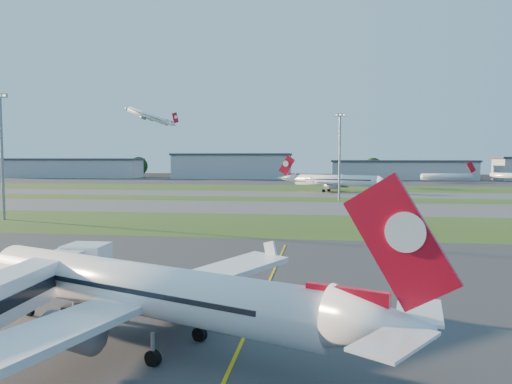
% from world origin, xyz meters
% --- Properties ---
extents(ground, '(700.00, 700.00, 0.00)m').
position_xyz_m(ground, '(0.00, 0.00, 0.00)').
color(ground, black).
rests_on(ground, ground).
extents(apron_near, '(300.00, 70.00, 0.01)m').
position_xyz_m(apron_near, '(0.00, 0.00, 0.01)').
color(apron_near, '#333335').
rests_on(apron_near, ground).
extents(grass_strip_a, '(300.00, 34.00, 0.01)m').
position_xyz_m(grass_strip_a, '(0.00, 52.00, 0.01)').
color(grass_strip_a, '#354C19').
rests_on(grass_strip_a, ground).
extents(taxiway_a, '(300.00, 32.00, 0.01)m').
position_xyz_m(taxiway_a, '(0.00, 85.00, 0.01)').
color(taxiway_a, '#515154').
rests_on(taxiway_a, ground).
extents(grass_strip_b, '(300.00, 18.00, 0.01)m').
position_xyz_m(grass_strip_b, '(0.00, 110.00, 0.01)').
color(grass_strip_b, '#354C19').
rests_on(grass_strip_b, ground).
extents(taxiway_b, '(300.00, 26.00, 0.01)m').
position_xyz_m(taxiway_b, '(0.00, 132.00, 0.01)').
color(taxiway_b, '#515154').
rests_on(taxiway_b, ground).
extents(grass_strip_c, '(300.00, 40.00, 0.01)m').
position_xyz_m(grass_strip_c, '(0.00, 165.00, 0.01)').
color(grass_strip_c, '#354C19').
rests_on(grass_strip_c, ground).
extents(apron_far, '(400.00, 80.00, 0.01)m').
position_xyz_m(apron_far, '(0.00, 225.00, 0.01)').
color(apron_far, '#333335').
rests_on(apron_far, ground).
extents(yellow_line, '(0.25, 60.00, 0.02)m').
position_xyz_m(yellow_line, '(5.00, 0.00, 0.00)').
color(yellow_line, gold).
rests_on(yellow_line, ground).
extents(airliner_parked, '(32.72, 27.78, 10.80)m').
position_xyz_m(airliner_parked, '(-1.59, -10.17, 3.79)').
color(airliner_parked, white).
rests_on(airliner_parked, ground).
extents(airliner_taxiing, '(37.29, 31.60, 12.22)m').
position_xyz_m(airliner_taxiing, '(14.39, 143.07, 4.29)').
color(airliner_taxiing, white).
rests_on(airliner_taxiing, ground).
extents(airliner_departing, '(28.35, 23.98, 8.85)m').
position_xyz_m(airliner_departing, '(-79.73, 206.97, 34.02)').
color(airliner_departing, white).
extents(mini_jet_near, '(28.09, 9.70, 9.48)m').
position_xyz_m(mini_jet_near, '(71.13, 216.96, 3.28)').
color(mini_jet_near, white).
rests_on(mini_jet_near, ground).
extents(light_mast_west, '(3.20, 0.70, 25.80)m').
position_xyz_m(light_mast_west, '(-55.00, 52.00, 14.81)').
color(light_mast_west, gray).
rests_on(light_mast_west, ground).
extents(light_mast_centre, '(3.20, 0.70, 25.80)m').
position_xyz_m(light_mast_centre, '(15.00, 108.00, 14.81)').
color(light_mast_centre, gray).
rests_on(light_mast_centre, ground).
extents(hangar_far_west, '(91.80, 23.00, 12.20)m').
position_xyz_m(hangar_far_west, '(-150.00, 255.00, 6.14)').
color(hangar_far_west, gray).
rests_on(hangar_far_west, ground).
extents(hangar_west, '(71.40, 23.00, 15.20)m').
position_xyz_m(hangar_west, '(-45.00, 255.00, 7.64)').
color(hangar_west, gray).
rests_on(hangar_west, ground).
extents(hangar_east, '(81.60, 23.00, 11.20)m').
position_xyz_m(hangar_east, '(55.00, 255.00, 5.64)').
color(hangar_east, gray).
rests_on(hangar_east, ground).
extents(tree_far_west, '(11.00, 11.00, 12.00)m').
position_xyz_m(tree_far_west, '(-190.00, 268.00, 6.49)').
color(tree_far_west, black).
rests_on(tree_far_west, ground).
extents(tree_west, '(12.10, 12.10, 13.20)m').
position_xyz_m(tree_west, '(-110.00, 270.00, 7.14)').
color(tree_west, black).
rests_on(tree_west, ground).
extents(tree_mid_west, '(9.90, 9.90, 10.80)m').
position_xyz_m(tree_mid_west, '(-20.00, 266.00, 5.84)').
color(tree_mid_west, black).
rests_on(tree_mid_west, ground).
extents(tree_mid_east, '(11.55, 11.55, 12.60)m').
position_xyz_m(tree_mid_east, '(40.00, 269.00, 6.81)').
color(tree_mid_east, black).
rests_on(tree_mid_east, ground).
extents(tree_east, '(10.45, 10.45, 11.40)m').
position_xyz_m(tree_east, '(115.00, 267.00, 6.16)').
color(tree_east, black).
rests_on(tree_east, ground).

